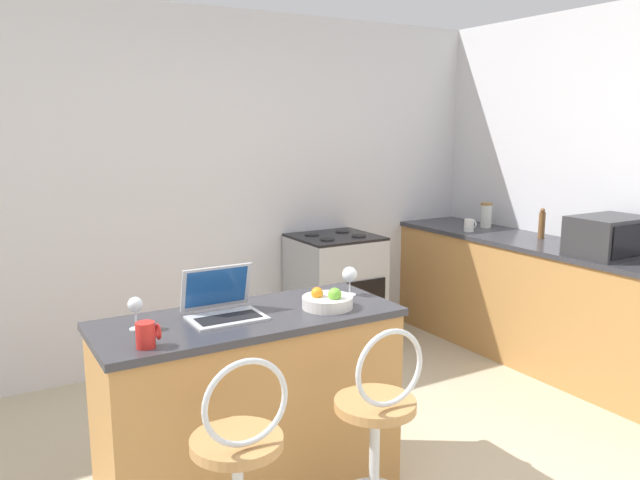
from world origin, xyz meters
TOP-DOWN VIEW (x-y plane):
  - wall_back at (0.00, 2.50)m, footprint 12.00×0.06m
  - breakfast_bar at (-0.43, 0.60)m, footprint 1.39×0.57m
  - counter_right at (2.18, 0.98)m, footprint 0.62×3.00m
  - bar_stool_far at (-0.12, 0.02)m, footprint 0.40×0.40m
  - laptop at (-0.54, 0.65)m, footprint 0.33×0.27m
  - microwave at (2.14, 0.60)m, footprint 0.50×0.36m
  - stove_range at (0.99, 2.15)m, footprint 0.63×0.60m
  - wine_glass_tall at (0.15, 0.65)m, footprint 0.08×0.08m
  - mug_white at (2.03, 1.77)m, footprint 0.09×0.08m
  - fruit_bowl at (-0.06, 0.52)m, footprint 0.24×0.24m
  - wine_glass_short at (-0.92, 0.66)m, footprint 0.06×0.06m
  - mug_red at (-0.94, 0.42)m, footprint 0.09×0.08m
  - pepper_mill at (2.28, 1.26)m, footprint 0.05×0.05m
  - storage_jar at (2.30, 1.85)m, footprint 0.10×0.10m

SIDE VIEW (x-z plane):
  - stove_range at x=0.99m, z-range 0.00..0.92m
  - counter_right at x=2.18m, z-range 0.00..0.92m
  - breakfast_bar at x=-0.43m, z-range 0.00..0.92m
  - bar_stool_far at x=-0.12m, z-range -0.03..0.96m
  - fruit_bowl at x=-0.06m, z-range 0.90..1.01m
  - mug_white at x=2.03m, z-range 0.92..1.02m
  - mug_red at x=-0.94m, z-range 0.92..1.02m
  - laptop at x=-0.54m, z-range 0.86..1.09m
  - wine_glass_short at x=-0.92m, z-range 0.95..1.09m
  - wine_glass_tall at x=0.15m, z-range 0.95..1.09m
  - storage_jar at x=2.30m, z-range 0.92..1.13m
  - pepper_mill at x=2.28m, z-range 0.91..1.14m
  - microwave at x=2.14m, z-range 0.92..1.18m
  - wall_back at x=0.00m, z-range 0.00..2.60m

